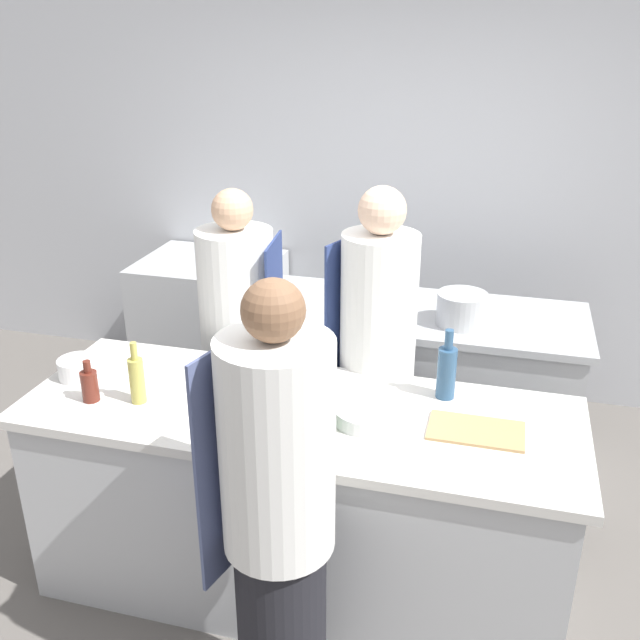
{
  "coord_description": "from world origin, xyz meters",
  "views": [
    {
      "loc": [
        0.75,
        -2.43,
        2.39
      ],
      "look_at": [
        0.0,
        0.35,
        1.16
      ],
      "focal_mm": 40.0,
      "sensor_mm": 36.0,
      "label": 1
    }
  ],
  "objects_px": {
    "chef_at_prep_near": "(278,524)",
    "bottle_olive_oil": "(317,412)",
    "bowl_prep_small": "(78,368)",
    "bottle_sauce": "(447,371)",
    "stockpot": "(462,309)",
    "chef_at_pass_far": "(376,367)",
    "chef_at_stove": "(240,346)",
    "bottle_vinegar": "(137,379)",
    "bottle_cooking_oil": "(90,385)",
    "bottle_wine": "(299,404)",
    "bowl_mixing_large": "(368,413)",
    "oven_range": "(212,323)"
  },
  "relations": [
    {
      "from": "bottle_vinegar",
      "to": "oven_range",
      "type": "bearing_deg",
      "value": 104.89
    },
    {
      "from": "chef_at_pass_far",
      "to": "bowl_mixing_large",
      "type": "height_order",
      "value": "chef_at_pass_far"
    },
    {
      "from": "chef_at_stove",
      "to": "bottle_vinegar",
      "type": "relative_size",
      "value": 6.06
    },
    {
      "from": "bottle_vinegar",
      "to": "bottle_olive_oil",
      "type": "bearing_deg",
      "value": -4.28
    },
    {
      "from": "bottle_wine",
      "to": "chef_at_stove",
      "type": "bearing_deg",
      "value": 124.66
    },
    {
      "from": "chef_at_stove",
      "to": "bottle_wine",
      "type": "height_order",
      "value": "chef_at_stove"
    },
    {
      "from": "oven_range",
      "to": "bowl_prep_small",
      "type": "height_order",
      "value": "bowl_prep_small"
    },
    {
      "from": "bottle_vinegar",
      "to": "bottle_wine",
      "type": "distance_m",
      "value": 0.7
    },
    {
      "from": "bottle_wine",
      "to": "stockpot",
      "type": "distance_m",
      "value": 1.3
    },
    {
      "from": "bottle_olive_oil",
      "to": "stockpot",
      "type": "xyz_separation_m",
      "value": [
        0.44,
        1.23,
        -0.02
      ]
    },
    {
      "from": "bottle_wine",
      "to": "bottle_sauce",
      "type": "height_order",
      "value": "bottle_sauce"
    },
    {
      "from": "chef_at_prep_near",
      "to": "bottle_olive_oil",
      "type": "xyz_separation_m",
      "value": [
        0.0,
        0.47,
        0.16
      ]
    },
    {
      "from": "bottle_wine",
      "to": "bowl_mixing_large",
      "type": "bearing_deg",
      "value": 24.08
    },
    {
      "from": "chef_at_stove",
      "to": "stockpot",
      "type": "distance_m",
      "value": 1.17
    },
    {
      "from": "oven_range",
      "to": "chef_at_stove",
      "type": "relative_size",
      "value": 0.55
    },
    {
      "from": "oven_range",
      "to": "stockpot",
      "type": "relative_size",
      "value": 3.45
    },
    {
      "from": "chef_at_pass_far",
      "to": "stockpot",
      "type": "distance_m",
      "value": 0.64
    },
    {
      "from": "bowl_prep_small",
      "to": "bottle_sauce",
      "type": "bearing_deg",
      "value": 8.79
    },
    {
      "from": "chef_at_stove",
      "to": "stockpot",
      "type": "xyz_separation_m",
      "value": [
        1.1,
        0.36,
        0.18
      ]
    },
    {
      "from": "chef_at_stove",
      "to": "oven_range",
      "type": "bearing_deg",
      "value": -155.58
    },
    {
      "from": "bottle_wine",
      "to": "bowl_mixing_large",
      "type": "relative_size",
      "value": 0.88
    },
    {
      "from": "chef_at_stove",
      "to": "bottle_cooking_oil",
      "type": "bearing_deg",
      "value": -27.44
    },
    {
      "from": "chef_at_prep_near",
      "to": "bottle_olive_oil",
      "type": "distance_m",
      "value": 0.49
    },
    {
      "from": "bottle_cooking_oil",
      "to": "bowl_prep_small",
      "type": "distance_m",
      "value": 0.24
    },
    {
      "from": "bottle_wine",
      "to": "bowl_prep_small",
      "type": "xyz_separation_m",
      "value": [
        -1.06,
        0.14,
        -0.05
      ]
    },
    {
      "from": "bowl_prep_small",
      "to": "stockpot",
      "type": "distance_m",
      "value": 1.9
    },
    {
      "from": "bowl_mixing_large",
      "to": "bottle_cooking_oil",
      "type": "bearing_deg",
      "value": -172.76
    },
    {
      "from": "chef_at_stove",
      "to": "stockpot",
      "type": "relative_size",
      "value": 6.27
    },
    {
      "from": "chef_at_stove",
      "to": "chef_at_pass_far",
      "type": "height_order",
      "value": "chef_at_pass_far"
    },
    {
      "from": "chef_at_prep_near",
      "to": "bottle_wine",
      "type": "height_order",
      "value": "chef_at_prep_near"
    },
    {
      "from": "bowl_prep_small",
      "to": "stockpot",
      "type": "bearing_deg",
      "value": 33.4
    },
    {
      "from": "bottle_sauce",
      "to": "stockpot",
      "type": "bearing_deg",
      "value": 90.13
    },
    {
      "from": "bottle_sauce",
      "to": "bottle_wine",
      "type": "bearing_deg",
      "value": -144.03
    },
    {
      "from": "chef_at_prep_near",
      "to": "bottle_sauce",
      "type": "relative_size",
      "value": 5.56
    },
    {
      "from": "bowl_mixing_large",
      "to": "stockpot",
      "type": "xyz_separation_m",
      "value": [
        0.27,
        1.07,
        0.06
      ]
    },
    {
      "from": "chef_at_pass_far",
      "to": "bottle_olive_oil",
      "type": "height_order",
      "value": "chef_at_pass_far"
    },
    {
      "from": "oven_range",
      "to": "chef_at_prep_near",
      "type": "xyz_separation_m",
      "value": [
        1.27,
        -2.35,
        0.4
      ]
    },
    {
      "from": "bottle_olive_oil",
      "to": "bottle_wine",
      "type": "relative_size",
      "value": 1.05
    },
    {
      "from": "bottle_cooking_oil",
      "to": "chef_at_pass_far",
      "type": "bearing_deg",
      "value": 32.77
    },
    {
      "from": "oven_range",
      "to": "stockpot",
      "type": "bearing_deg",
      "value": -20.9
    },
    {
      "from": "bottle_cooking_oil",
      "to": "bottle_sauce",
      "type": "relative_size",
      "value": 0.59
    },
    {
      "from": "bottle_vinegar",
      "to": "chef_at_pass_far",
      "type": "bearing_deg",
      "value": 36.56
    },
    {
      "from": "chef_at_prep_near",
      "to": "stockpot",
      "type": "xyz_separation_m",
      "value": [
        0.44,
        1.7,
        0.14
      ]
    },
    {
      "from": "chef_at_pass_far",
      "to": "stockpot",
      "type": "bearing_deg",
      "value": -13.16
    },
    {
      "from": "bottle_cooking_oil",
      "to": "bottle_wine",
      "type": "bearing_deg",
      "value": 2.12
    },
    {
      "from": "chef_at_pass_far",
      "to": "bottle_sauce",
      "type": "relative_size",
      "value": 5.62
    },
    {
      "from": "bowl_prep_small",
      "to": "stockpot",
      "type": "height_order",
      "value": "stockpot"
    },
    {
      "from": "bottle_wine",
      "to": "bottle_sauce",
      "type": "relative_size",
      "value": 0.8
    },
    {
      "from": "bottle_wine",
      "to": "bottle_sauce",
      "type": "distance_m",
      "value": 0.65
    },
    {
      "from": "bottle_vinegar",
      "to": "bowl_prep_small",
      "type": "distance_m",
      "value": 0.39
    }
  ]
}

